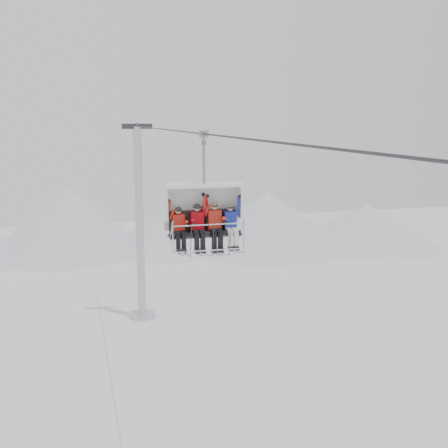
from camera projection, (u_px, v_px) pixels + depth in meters
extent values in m
cone|color=silver|center=(67.00, 219.00, 58.55)|extent=(16.00, 16.00, 7.00)
cone|color=silver|center=(173.00, 225.00, 60.63)|extent=(14.00, 14.00, 5.00)
cone|color=silver|center=(267.00, 219.00, 61.22)|extent=(18.00, 18.00, 6.00)
cone|color=silver|center=(366.00, 224.00, 62.30)|extent=(16.00, 16.00, 4.50)
cone|color=silver|center=(220.00, 220.00, 65.07)|extent=(12.00, 12.00, 4.50)
cylinder|color=#BABDC2|center=(140.00, 225.00, 38.40)|extent=(0.56, 0.56, 13.30)
cylinder|color=#BABDC2|center=(142.00, 315.00, 39.60)|extent=(1.80, 1.80, 0.30)
cube|color=#323237|center=(137.00, 126.00, 37.17)|extent=(2.00, 0.35, 0.35)
cylinder|color=#323237|center=(224.00, 136.00, 16.31)|extent=(0.06, 50.00, 0.06)
cube|color=black|center=(205.00, 232.00, 19.30)|extent=(2.40, 0.55, 0.10)
cube|color=black|center=(203.00, 220.00, 19.47)|extent=(2.40, 0.10, 0.70)
cube|color=#323237|center=(205.00, 235.00, 19.32)|extent=(2.51, 0.60, 0.08)
cube|color=white|center=(202.00, 206.00, 19.60)|extent=(2.67, 0.10, 1.59)
cube|color=white|center=(204.00, 185.00, 19.07)|extent=(2.67, 0.90, 0.10)
cylinder|color=silver|center=(209.00, 225.00, 18.71)|extent=(2.44, 0.04, 0.04)
cylinder|color=silver|center=(209.00, 251.00, 18.81)|extent=(2.44, 0.04, 0.04)
cylinder|color=gray|center=(204.00, 160.00, 18.93)|extent=(0.10, 0.10, 1.72)
cube|color=gray|center=(204.00, 134.00, 18.78)|extent=(0.30, 0.18, 0.22)
cube|color=red|center=(178.00, 223.00, 19.03)|extent=(0.40, 0.27, 0.59)
sphere|color=tan|center=(178.00, 211.00, 18.92)|extent=(0.22, 0.22, 0.22)
cube|color=black|center=(178.00, 242.00, 18.70)|extent=(0.13, 0.15, 0.48)
cube|color=black|center=(184.00, 242.00, 18.74)|extent=(0.13, 0.15, 0.48)
cube|color=silver|center=(179.00, 254.00, 18.67)|extent=(0.09, 1.69, 0.26)
cube|color=silver|center=(185.00, 253.00, 18.72)|extent=(0.09, 1.69, 0.26)
cube|color=#B80710|center=(197.00, 221.00, 19.19)|extent=(0.44, 0.29, 0.65)
sphere|color=tan|center=(197.00, 208.00, 19.07)|extent=(0.24, 0.24, 0.24)
cube|color=black|center=(197.00, 241.00, 18.86)|extent=(0.15, 0.15, 0.52)
cube|color=black|center=(203.00, 241.00, 18.92)|extent=(0.15, 0.15, 0.52)
cube|color=silver|center=(197.00, 254.00, 18.84)|extent=(0.10, 1.69, 0.26)
cube|color=silver|center=(204.00, 253.00, 18.90)|extent=(0.10, 1.69, 0.26)
cube|color=red|center=(214.00, 220.00, 19.35)|extent=(0.46, 0.31, 0.68)
sphere|color=tan|center=(214.00, 206.00, 19.22)|extent=(0.25, 0.25, 0.25)
cube|color=black|center=(214.00, 241.00, 19.02)|extent=(0.15, 0.15, 0.55)
cube|color=black|center=(220.00, 240.00, 19.08)|extent=(0.15, 0.15, 0.55)
cube|color=silver|center=(215.00, 253.00, 19.00)|extent=(0.10, 1.69, 0.26)
cube|color=silver|center=(221.00, 253.00, 19.06)|extent=(0.10, 1.69, 0.26)
cube|color=#2030A9|center=(230.00, 220.00, 19.50)|extent=(0.42, 0.28, 0.61)
sphere|color=tan|center=(230.00, 208.00, 19.38)|extent=(0.23, 0.23, 0.23)
cube|color=white|center=(230.00, 239.00, 19.17)|extent=(0.14, 0.15, 0.49)
cube|color=white|center=(236.00, 239.00, 19.22)|extent=(0.14, 0.15, 0.49)
cube|color=silver|center=(231.00, 251.00, 19.14)|extent=(0.09, 1.69, 0.26)
cube|color=silver|center=(237.00, 250.00, 19.19)|extent=(0.09, 1.69, 0.26)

